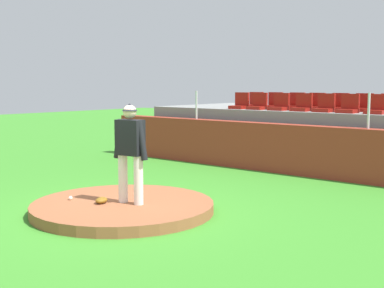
# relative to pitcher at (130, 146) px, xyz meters

# --- Properties ---
(ground_plane) EXTENTS (60.00, 60.00, 0.00)m
(ground_plane) POSITION_rel_pitcher_xyz_m (-0.18, -0.04, -1.24)
(ground_plane) COLOR #3A8C28
(pitchers_mound) EXTENTS (3.34, 3.34, 0.19)m
(pitchers_mound) POSITION_rel_pitcher_xyz_m (-0.18, -0.04, -1.15)
(pitchers_mound) COLOR #955534
(pitchers_mound) RESTS_ON ground_plane
(pitcher) EXTENTS (0.76, 0.33, 1.82)m
(pitcher) POSITION_rel_pitcher_xyz_m (0.00, 0.00, 0.00)
(pitcher) COLOR white
(pitcher) RESTS_ON pitchers_mound
(baseball) EXTENTS (0.07, 0.07, 0.07)m
(baseball) POSITION_rel_pitcher_xyz_m (-1.05, -0.55, -1.02)
(baseball) COLOR white
(baseball) RESTS_ON pitchers_mound
(fielding_glove) EXTENTS (0.31, 0.36, 0.11)m
(fielding_glove) POSITION_rel_pitcher_xyz_m (-0.41, -0.35, -1.00)
(fielding_glove) COLOR brown
(fielding_glove) RESTS_ON pitchers_mound
(brick_barrier) EXTENTS (12.09, 0.40, 1.30)m
(brick_barrier) POSITION_rel_pitcher_xyz_m (-0.18, 5.59, -0.59)
(brick_barrier) COLOR maroon
(brick_barrier) RESTS_ON ground_plane
(fence_post_left) EXTENTS (0.06, 0.06, 0.85)m
(fence_post_left) POSITION_rel_pitcher_xyz_m (-3.09, 5.59, 0.48)
(fence_post_left) COLOR silver
(fence_post_left) RESTS_ON brick_barrier
(fence_post_right) EXTENTS (0.06, 0.06, 0.85)m
(fence_post_right) POSITION_rel_pitcher_xyz_m (2.16, 5.59, 0.48)
(fence_post_right) COLOR silver
(fence_post_right) RESTS_ON brick_barrier
(bleacher_platform) EXTENTS (10.49, 4.45, 1.59)m
(bleacher_platform) POSITION_rel_pitcher_xyz_m (-0.18, 8.39, -0.45)
(bleacher_platform) COLOR gray
(bleacher_platform) RESTS_ON ground_plane
(stadium_chair_0) EXTENTS (0.48, 0.44, 0.50)m
(stadium_chair_0) POSITION_rel_pitcher_xyz_m (-2.25, 6.67, 0.51)
(stadium_chair_0) COLOR maroon
(stadium_chair_0) RESTS_ON bleacher_platform
(stadium_chair_1) EXTENTS (0.48, 0.44, 0.50)m
(stadium_chair_1) POSITION_rel_pitcher_xyz_m (-1.60, 6.67, 0.51)
(stadium_chair_1) COLOR maroon
(stadium_chair_1) RESTS_ON bleacher_platform
(stadium_chair_2) EXTENTS (0.48, 0.44, 0.50)m
(stadium_chair_2) POSITION_rel_pitcher_xyz_m (-0.87, 6.68, 0.51)
(stadium_chair_2) COLOR maroon
(stadium_chair_2) RESTS_ON bleacher_platform
(stadium_chair_3) EXTENTS (0.48, 0.44, 0.50)m
(stadium_chair_3) POSITION_rel_pitcher_xyz_m (-0.15, 6.69, 0.51)
(stadium_chair_3) COLOR maroon
(stadium_chair_3) RESTS_ON bleacher_platform
(stadium_chair_4) EXTENTS (0.48, 0.44, 0.50)m
(stadium_chair_4) POSITION_rel_pitcher_xyz_m (0.53, 6.67, 0.51)
(stadium_chair_4) COLOR maroon
(stadium_chair_4) RESTS_ON bleacher_platform
(stadium_chair_5) EXTENTS (0.48, 0.44, 0.50)m
(stadium_chair_5) POSITION_rel_pitcher_xyz_m (1.21, 6.66, 0.51)
(stadium_chair_5) COLOR maroon
(stadium_chair_5) RESTS_ON bleacher_platform
(stadium_chair_6) EXTENTS (0.48, 0.44, 0.50)m
(stadium_chair_6) POSITION_rel_pitcher_xyz_m (1.94, 6.68, 0.51)
(stadium_chair_6) COLOR maroon
(stadium_chair_6) RESTS_ON bleacher_platform
(stadium_chair_7) EXTENTS (0.48, 0.44, 0.50)m
(stadium_chair_7) POSITION_rel_pitcher_xyz_m (-2.31, 7.56, 0.51)
(stadium_chair_7) COLOR maroon
(stadium_chair_7) RESTS_ON bleacher_platform
(stadium_chair_8) EXTENTS (0.48, 0.44, 0.50)m
(stadium_chair_8) POSITION_rel_pitcher_xyz_m (-1.61, 7.57, 0.51)
(stadium_chair_8) COLOR maroon
(stadium_chair_8) RESTS_ON bleacher_platform
(stadium_chair_9) EXTENTS (0.48, 0.44, 0.50)m
(stadium_chair_9) POSITION_rel_pitcher_xyz_m (-0.87, 7.61, 0.51)
(stadium_chair_9) COLOR maroon
(stadium_chair_9) RESTS_ON bleacher_platform
(stadium_chair_10) EXTENTS (0.48, 0.44, 0.50)m
(stadium_chair_10) POSITION_rel_pitcher_xyz_m (-0.18, 7.56, 0.51)
(stadium_chair_10) COLOR maroon
(stadium_chair_10) RESTS_ON bleacher_platform
(stadium_chair_11) EXTENTS (0.48, 0.44, 0.50)m
(stadium_chair_11) POSITION_rel_pitcher_xyz_m (0.52, 7.59, 0.51)
(stadium_chair_11) COLOR maroon
(stadium_chair_11) RESTS_ON bleacher_platform
(stadium_chair_12) EXTENTS (0.48, 0.44, 0.50)m
(stadium_chair_12) POSITION_rel_pitcher_xyz_m (1.23, 7.57, 0.51)
(stadium_chair_12) COLOR maroon
(stadium_chair_12) RESTS_ON bleacher_platform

